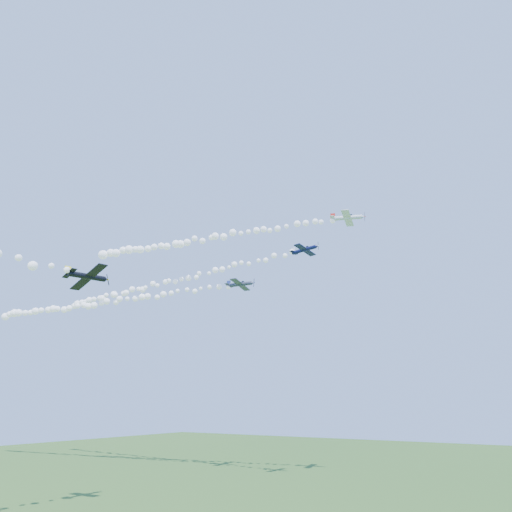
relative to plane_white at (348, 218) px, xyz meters
The scene contains 8 objects.
ground 59.42m from the plane_white, 153.55° to the right, with size 260.00×260.00×0.00m, color #264B1C.
plane_white is the anchor object (origin of this frame).
smoke_trail_white 35.42m from the plane_white, 168.25° to the right, with size 64.74×15.79×3.31m, color white, non-canonical shape.
plane_navy 13.34m from the plane_white, 137.01° to the right, with size 6.86×7.19×1.83m.
smoke_trail_navy 53.46m from the plane_white, behind, with size 86.02×8.38×2.71m, color white, non-canonical shape.
plane_grey 29.89m from the plane_white, behind, with size 7.76×8.17×2.41m.
smoke_trail_grey 72.31m from the plane_white, behind, with size 82.63×13.17×3.42m, color white, non-canonical shape.
plane_black 56.93m from the plane_white, 120.53° to the right, with size 7.52×7.67×3.03m.
Camera 1 is at (49.54, -75.82, 14.93)m, focal length 30.00 mm.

